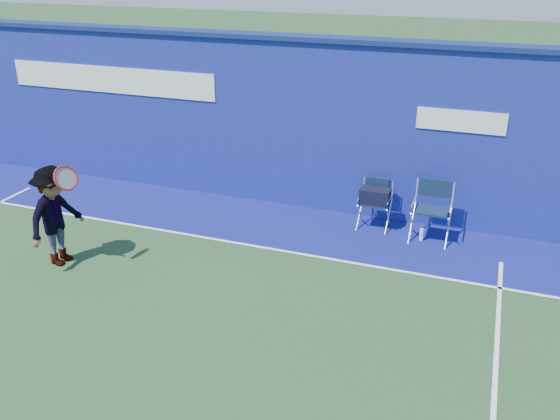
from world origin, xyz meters
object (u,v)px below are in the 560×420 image
(directors_chair_left, at_px, (374,208))
(directors_chair_right, at_px, (430,223))
(tennis_player, at_px, (56,216))
(water_bottle, at_px, (422,235))

(directors_chair_left, bearing_deg, directors_chair_right, -9.16)
(directors_chair_right, bearing_deg, tennis_player, -152.30)
(water_bottle, bearing_deg, directors_chair_right, 37.19)
(directors_chair_left, relative_size, tennis_player, 0.51)
(directors_chair_right, bearing_deg, water_bottle, -142.81)
(directors_chair_left, bearing_deg, tennis_player, -145.74)
(directors_chair_left, distance_m, water_bottle, 0.92)
(directors_chair_right, relative_size, water_bottle, 4.44)
(directors_chair_right, bearing_deg, directors_chair_left, 170.84)
(directors_chair_left, xyz_separation_m, water_bottle, (0.85, -0.24, -0.25))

